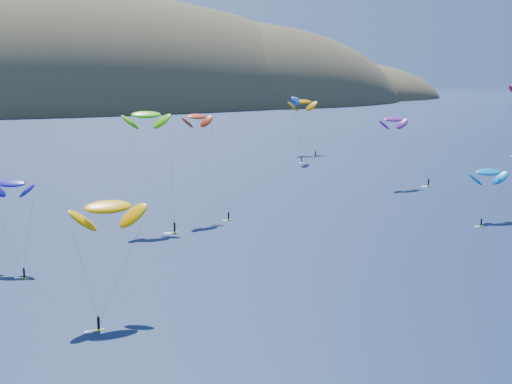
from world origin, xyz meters
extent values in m
ellipsoid|color=#3D3526|center=(20.00, 560.00, -12.60)|extent=(600.00, 300.00, 210.00)
ellipsoid|color=#3D3526|center=(180.00, 540.00, -9.36)|extent=(320.00, 220.00, 156.00)
ellipsoid|color=#3D3526|center=(300.00, 580.00, -5.04)|extent=(240.00, 180.00, 84.00)
cube|color=#CAD517|center=(-49.24, 48.05, 0.04)|extent=(1.41, 0.49, 0.08)
cylinder|color=black|center=(-49.24, 48.05, 0.91)|extent=(0.32, 0.32, 1.48)
sphere|color=#8C6047|center=(-49.24, 48.05, 1.76)|extent=(0.25, 0.25, 0.25)
ellipsoid|color=#FFAF00|center=(-46.07, 54.58, 13.63)|extent=(9.70, 5.00, 5.27)
cube|color=#CAD517|center=(-24.67, 92.45, 0.04)|extent=(1.62, 0.51, 0.09)
cylinder|color=black|center=(-24.67, 92.45, 1.05)|extent=(0.38, 0.38, 1.71)
sphere|color=#8C6047|center=(-24.67, 92.45, 2.04)|extent=(0.29, 0.29, 0.29)
ellipsoid|color=#49D50A|center=(-26.70, 102.44, 21.77)|extent=(9.29, 4.55, 5.12)
cube|color=#CAD517|center=(45.11, 169.79, 0.04)|extent=(1.22, 1.40, 0.08)
cylinder|color=black|center=(45.11, 169.79, 0.95)|extent=(0.34, 0.34, 1.54)
sphere|color=#8C6047|center=(45.11, 169.79, 1.84)|extent=(0.26, 0.26, 0.26)
ellipsoid|color=blue|center=(45.45, 175.27, 20.67)|extent=(7.76, 8.51, 4.41)
cube|color=#CAD517|center=(31.76, 71.97, 0.04)|extent=(1.31, 0.56, 0.07)
cylinder|color=black|center=(31.76, 71.97, 0.83)|extent=(0.30, 0.30, 1.36)
sphere|color=#8C6047|center=(31.76, 71.97, 1.62)|extent=(0.23, 0.23, 0.23)
ellipsoid|color=#0473C0|center=(38.19, 77.64, 9.65)|extent=(9.21, 5.33, 4.85)
cube|color=#CAD517|center=(52.72, 114.47, 0.04)|extent=(1.63, 0.52, 0.09)
cylinder|color=black|center=(52.72, 114.47, 1.06)|extent=(0.38, 0.38, 1.73)
sphere|color=#8C6047|center=(52.72, 114.47, 2.07)|extent=(0.29, 0.29, 0.29)
ellipsoid|color=#73158E|center=(45.81, 121.32, 17.34)|extent=(8.79, 4.30, 4.84)
cube|color=#CAD517|center=(-11.00, 98.56, 0.04)|extent=(1.35, 0.81, 0.07)
cylinder|color=black|center=(-11.00, 98.56, 0.85)|extent=(0.31, 0.31, 1.39)
sphere|color=#8C6047|center=(-11.00, 98.56, 1.66)|extent=(0.23, 0.23, 0.23)
ellipsoid|color=red|center=(-14.71, 106.25, 20.83)|extent=(8.31, 5.95, 4.22)
cube|color=#CAD517|center=(-54.43, 73.97, 0.03)|extent=(1.27, 0.97, 0.07)
cylinder|color=black|center=(-54.43, 73.97, 0.83)|extent=(0.30, 0.30, 1.35)
sphere|color=#8C6047|center=(-54.43, 73.97, 1.61)|extent=(0.23, 0.23, 0.23)
ellipsoid|color=#191299|center=(-54.50, 82.96, 13.00)|extent=(7.95, 6.65, 4.04)
cube|color=#CAD517|center=(57.17, 181.70, 0.04)|extent=(1.55, 0.48, 0.08)
cylinder|color=black|center=(57.17, 181.70, 1.01)|extent=(0.36, 0.36, 1.65)
sphere|color=#8C6047|center=(57.17, 181.70, 1.96)|extent=(0.28, 0.28, 0.28)
ellipsoid|color=#C47B00|center=(58.38, 193.64, 18.48)|extent=(11.35, 5.47, 6.27)
camera|label=1|loc=(-66.57, -33.08, 31.12)|focal=50.00mm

